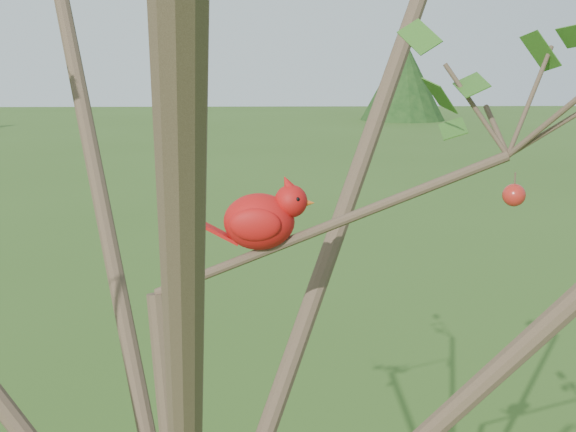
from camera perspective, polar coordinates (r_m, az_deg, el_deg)
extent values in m
sphere|color=#B22118|center=(1.32, 17.42, 1.59)|extent=(0.04, 0.04, 0.04)
ellipsoid|color=red|center=(1.25, -2.30, -0.45)|extent=(0.13, 0.10, 0.10)
sphere|color=red|center=(1.24, 0.23, 1.18)|extent=(0.06, 0.06, 0.06)
cone|color=red|center=(1.23, 0.01, 2.48)|extent=(0.04, 0.03, 0.04)
cone|color=#D85914|center=(1.24, 1.55, 1.05)|extent=(0.03, 0.02, 0.02)
ellipsoid|color=black|center=(1.24, 1.11, 1.01)|extent=(0.02, 0.03, 0.03)
cube|color=red|center=(1.26, -5.53, -1.29)|extent=(0.07, 0.03, 0.04)
ellipsoid|color=red|center=(1.28, -2.43, 0.04)|extent=(0.09, 0.03, 0.06)
ellipsoid|color=red|center=(1.21, -2.60, -0.70)|extent=(0.09, 0.03, 0.06)
cylinder|color=#3A2C1F|center=(31.52, 9.11, 10.33)|extent=(0.47, 0.47, 3.11)
cone|color=black|center=(31.52, 9.11, 10.57)|extent=(3.63, 3.63, 3.37)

